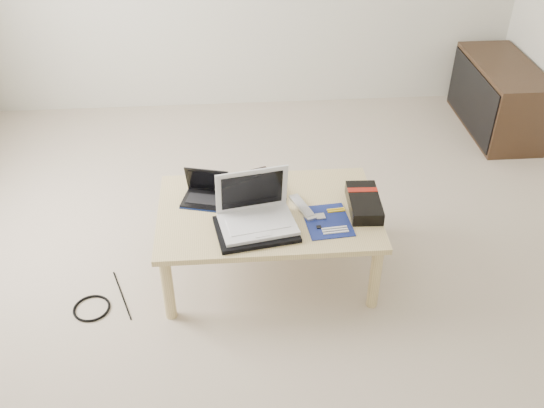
{
  "coord_description": "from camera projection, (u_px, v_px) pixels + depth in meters",
  "views": [
    {
      "loc": [
        -0.17,
        -2.41,
        2.21
      ],
      "look_at": [
        0.02,
        0.01,
        0.44
      ],
      "focal_mm": 40.0,
      "sensor_mm": 36.0,
      "label": 1
    }
  ],
  "objects": [
    {
      "name": "floor_cable_trail",
      "position": [
        122.0,
        295.0,
        3.1
      ],
      "size": [
        0.14,
        0.35,
        0.01
      ],
      "primitive_type": "cylinder",
      "rotation": [
        1.57,
        0.0,
        0.36
      ],
      "color": "black",
      "rests_on": "ground"
    },
    {
      "name": "gpu_box",
      "position": [
        364.0,
        203.0,
        3.02
      ],
      "size": [
        0.16,
        0.31,
        0.07
      ],
      "color": "black",
      "rests_on": "coffee_table"
    },
    {
      "name": "ground",
      "position": [
        268.0,
        271.0,
        3.25
      ],
      "size": [
        4.0,
        4.0,
        0.0
      ],
      "primitive_type": "plane",
      "color": "#B8A895",
      "rests_on": "ground"
    },
    {
      "name": "tablet",
      "position": [
        260.0,
        206.0,
        3.05
      ],
      "size": [
        0.28,
        0.24,
        0.01
      ],
      "color": "black",
      "rests_on": "coffee_table"
    },
    {
      "name": "remote",
      "position": [
        303.0,
        207.0,
        3.03
      ],
      "size": [
        0.12,
        0.23,
        0.02
      ],
      "color": "#B1B1B6",
      "rests_on": "coffee_table"
    },
    {
      "name": "book",
      "position": [
        248.0,
        188.0,
        3.16
      ],
      "size": [
        0.38,
        0.35,
        0.03
      ],
      "color": "black",
      "rests_on": "coffee_table"
    },
    {
      "name": "netbook",
      "position": [
        206.0,
        194.0,
        3.08
      ],
      "size": [
        0.26,
        0.22,
        0.17
      ],
      "color": "black",
      "rests_on": "coffee_table"
    },
    {
      "name": "motherboard",
      "position": [
        328.0,
        221.0,
        2.95
      ],
      "size": [
        0.24,
        0.29,
        0.01
      ],
      "color": "#0C1550",
      "rests_on": "coffee_table"
    },
    {
      "name": "neoprene_sleeve",
      "position": [
        256.0,
        229.0,
        2.88
      ],
      "size": [
        0.42,
        0.33,
        0.02
      ],
      "primitive_type": "cube",
      "rotation": [
        0.0,
        0.0,
        0.16
      ],
      "color": "black",
      "rests_on": "coffee_table"
    },
    {
      "name": "coffee_table",
      "position": [
        268.0,
        218.0,
        3.05
      ],
      "size": [
        1.1,
        0.7,
        0.4
      ],
      "color": "tan",
      "rests_on": "ground"
    },
    {
      "name": "cable_coil",
      "position": [
        249.0,
        212.0,
        3.0
      ],
      "size": [
        0.13,
        0.13,
        0.01
      ],
      "primitive_type": "torus",
      "rotation": [
        0.0,
        0.0,
        0.25
      ],
      "color": "black",
      "rests_on": "coffee_table"
    },
    {
      "name": "white_laptop",
      "position": [
        256.0,
        212.0,
        2.89
      ],
      "size": [
        0.39,
        0.31,
        0.26
      ],
      "color": "silver",
      "rests_on": "neoprene_sleeve"
    },
    {
      "name": "floor_cable_coil",
      "position": [
        92.0,
        308.0,
        3.02
      ],
      "size": [
        0.2,
        0.2,
        0.01
      ],
      "primitive_type": "torus",
      "rotation": [
        0.0,
        0.0,
        -0.08
      ],
      "color": "black",
      "rests_on": "ground"
    },
    {
      "name": "media_cabinet",
      "position": [
        498.0,
        97.0,
        4.38
      ],
      "size": [
        0.41,
        0.9,
        0.5
      ],
      "color": "#3C2918",
      "rests_on": "ground"
    }
  ]
}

